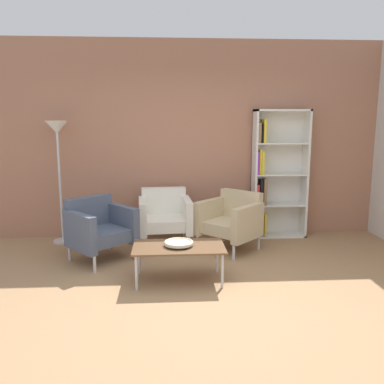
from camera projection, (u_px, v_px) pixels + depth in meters
The scene contains 9 objects.
ground_plane at pixel (208, 303), 3.96m from camera, with size 8.32×8.32×0.00m, color #9E7751.
brick_back_panel at pixel (192, 140), 6.11m from camera, with size 6.40×0.12×2.90m, color #A87056.
bookshelf_tall at pixel (274, 176), 6.08m from camera, with size 0.80×0.30×1.90m.
coffee_table_low at pixel (179, 249), 4.45m from camera, with size 1.00×0.56×0.40m.
decorative_bowl at pixel (179, 243), 4.44m from camera, with size 0.32×0.32×0.05m.
armchair_corner_red at pixel (231, 219), 5.54m from camera, with size 0.95×0.95×0.78m.
armchair_near_window at pixel (99, 228), 5.13m from camera, with size 0.95×0.95×0.78m.
armchair_spare_guest at pixel (165, 216), 5.76m from camera, with size 0.76×0.70×0.78m.
floor_lamp_torchiere at pixel (58, 142), 5.67m from camera, with size 0.32×0.32×1.74m.
Camera 1 is at (-0.40, -3.68, 1.78)m, focal length 38.08 mm.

